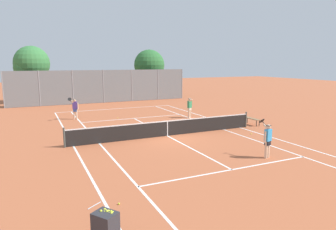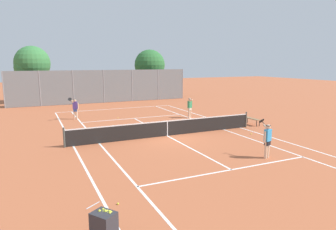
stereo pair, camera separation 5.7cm
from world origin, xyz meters
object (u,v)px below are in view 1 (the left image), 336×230
object	(u,v)px
player_far_left	(75,108)
tree_behind_left	(30,64)
ball_cart	(105,225)
tennis_net	(167,128)
player_near_side	(268,139)
tree_behind_right	(149,66)
courtside_bench	(252,119)
player_far_right	(190,107)
loose_tennis_ball_1	(119,204)
loose_tennis_ball_0	(215,128)
loose_tennis_ball_2	(118,118)
loose_tennis_ball_3	(251,134)

from	to	relation	value
player_far_left	tree_behind_left	distance (m)	12.75
ball_cart	tennis_net	bearing A→B (deg)	57.42
player_near_side	tree_behind_right	bearing A→B (deg)	80.69
player_far_left	courtside_bench	world-z (taller)	player_far_left
player_far_right	loose_tennis_ball_1	xyz separation A→B (m)	(-9.27, -12.18, -0.88)
tree_behind_left	player_far_left	bearing A→B (deg)	-76.80
player_far_right	tree_behind_right	xyz separation A→B (m)	(2.50, 15.15, 3.04)
loose_tennis_ball_0	loose_tennis_ball_2	size ratio (longest dim) A/B	1.00
ball_cart	player_near_side	distance (m)	9.16
loose_tennis_ball_3	courtside_bench	size ratio (longest dim) A/B	0.04
ball_cart	tree_behind_left	world-z (taller)	tree_behind_left
player_near_side	loose_tennis_ball_3	size ratio (longest dim) A/B	26.88
loose_tennis_ball_1	tree_behind_left	distance (m)	27.75
tree_behind_right	player_far_right	bearing A→B (deg)	-99.38
player_far_left	courtside_bench	xyz separation A→B (m)	(11.22, -7.39, -0.52)
loose_tennis_ball_0	loose_tennis_ball_1	bearing A→B (deg)	-138.02
tree_behind_left	ball_cart	bearing A→B (deg)	-87.80
tree_behind_left	tree_behind_right	distance (m)	13.76
tree_behind_left	player_far_right	bearing A→B (deg)	-53.45
player_near_side	tree_behind_left	xyz separation A→B (m)	(-9.55, 25.71, 3.26)
player_near_side	player_far_right	size ratio (longest dim) A/B	1.11
player_far_right	tree_behind_left	xyz separation A→B (m)	(-11.26, 15.19, 3.27)
tennis_net	loose_tennis_ball_1	size ratio (longest dim) A/B	181.82
loose_tennis_ball_1	tennis_net	bearing A→B (deg)	55.46
tennis_net	loose_tennis_ball_3	xyz separation A→B (m)	(4.90, -1.83, -0.48)
player_far_right	courtside_bench	size ratio (longest dim) A/B	1.07
player_far_right	loose_tennis_ball_0	size ratio (longest dim) A/B	24.24
tennis_net	loose_tennis_ball_2	bearing A→B (deg)	99.21
player_far_left	loose_tennis_ball_1	size ratio (longest dim) A/B	26.88
tennis_net	loose_tennis_ball_0	xyz separation A→B (m)	(3.86, 0.64, -0.48)
player_near_side	player_far_right	world-z (taller)	player_near_side
player_far_right	tree_behind_left	bearing A→B (deg)	126.55
loose_tennis_ball_1	loose_tennis_ball_2	size ratio (longest dim) A/B	1.00
tennis_net	loose_tennis_ball_3	distance (m)	5.25
player_near_side	player_far_right	distance (m)	10.66
tennis_net	ball_cart	bearing A→B (deg)	-122.58
loose_tennis_ball_2	tree_behind_right	bearing A→B (deg)	58.76
ball_cart	loose_tennis_ball_1	size ratio (longest dim) A/B	14.58
loose_tennis_ball_0	tree_behind_right	xyz separation A→B (m)	(2.79, 19.24, 3.91)
tennis_net	courtside_bench	bearing A→B (deg)	4.35
courtside_bench	tree_behind_right	bearing A→B (deg)	90.81
tennis_net	player_near_side	world-z (taller)	player_near_side
ball_cart	player_far_left	xyz separation A→B (m)	(1.69, 17.28, 0.39)
loose_tennis_ball_1	loose_tennis_ball_2	world-z (taller)	same
tennis_net	courtside_bench	size ratio (longest dim) A/B	8.00
player_far_left	loose_tennis_ball_1	bearing A→B (deg)	-93.09
loose_tennis_ball_1	ball_cart	bearing A→B (deg)	-114.13
player_far_left	loose_tennis_ball_2	bearing A→B (deg)	-15.59
player_far_right	loose_tennis_ball_2	xyz separation A→B (m)	(-5.29, 2.31, -0.88)
courtside_bench	player_far_right	bearing A→B (deg)	123.46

